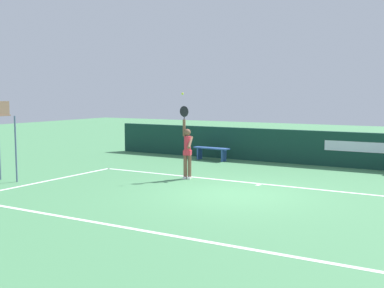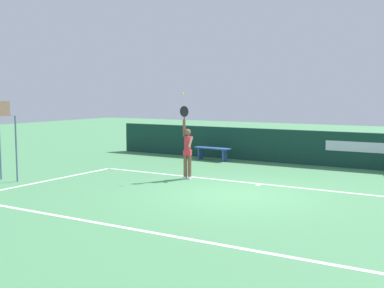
% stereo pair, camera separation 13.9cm
% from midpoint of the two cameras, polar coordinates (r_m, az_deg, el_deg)
% --- Properties ---
extents(ground_plane, '(60.00, 60.00, 0.00)m').
position_cam_midpoint_polar(ground_plane, '(13.20, 4.87, -5.81)').
color(ground_plane, '#468353').
extents(court_lines, '(11.80, 5.92, 0.00)m').
position_cam_midpoint_polar(court_lines, '(12.17, 2.46, -6.79)').
color(court_lines, white).
rests_on(court_lines, ground).
extents(back_wall, '(17.23, 0.20, 1.29)m').
position_cam_midpoint_polar(back_wall, '(18.91, 13.15, -0.40)').
color(back_wall, '#12372E').
rests_on(back_wall, ground).
extents(tennis_player, '(0.47, 0.43, 2.29)m').
position_cam_midpoint_polar(tennis_player, '(15.35, -0.82, -0.59)').
color(tennis_player, brown).
rests_on(tennis_player, ground).
extents(tennis_ball, '(0.07, 0.07, 0.07)m').
position_cam_midpoint_polar(tennis_ball, '(15.22, -1.38, 5.86)').
color(tennis_ball, '#CAE32D').
extents(courtside_bench_far, '(1.54, 0.48, 0.51)m').
position_cam_midpoint_polar(courtside_bench_far, '(19.62, 2.07, -0.77)').
color(courtside_bench_far, '#2F5095').
rests_on(courtside_bench_far, ground).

